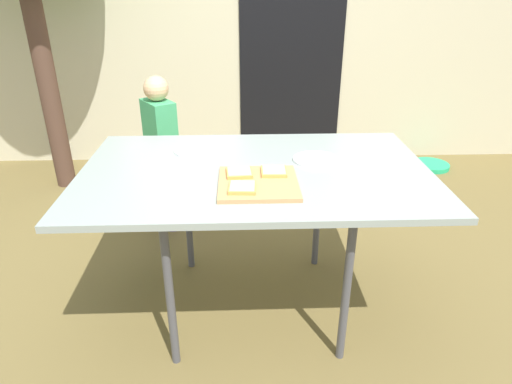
{
  "coord_description": "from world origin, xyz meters",
  "views": [
    {
      "loc": [
        -0.07,
        -1.87,
        1.56
      ],
      "look_at": [
        0.0,
        0.0,
        0.66
      ],
      "focal_mm": 31.42,
      "sensor_mm": 36.0,
      "label": 1
    }
  ],
  "objects_px": {
    "pizza_slice_near_left": "(242,187)",
    "garden_hose_coil": "(431,165)",
    "pizza_slice_far_left": "(239,173)",
    "plate_white_right": "(316,160)",
    "cutting_board": "(258,183)",
    "plate_white_left": "(196,150)",
    "pizza_slice_far_right": "(274,171)",
    "dining_table": "(255,178)",
    "child_left": "(162,146)"
  },
  "relations": [
    {
      "from": "pizza_slice_near_left",
      "to": "garden_hose_coil",
      "type": "bearing_deg",
      "value": 50.48
    },
    {
      "from": "pizza_slice_far_left",
      "to": "plate_white_right",
      "type": "bearing_deg",
      "value": 27.73
    },
    {
      "from": "cutting_board",
      "to": "pizza_slice_near_left",
      "type": "bearing_deg",
      "value": -131.51
    },
    {
      "from": "pizza_slice_far_left",
      "to": "plate_white_left",
      "type": "height_order",
      "value": "pizza_slice_far_left"
    },
    {
      "from": "pizza_slice_near_left",
      "to": "plate_white_left",
      "type": "xyz_separation_m",
      "value": [
        -0.23,
        0.49,
        -0.02
      ]
    },
    {
      "from": "cutting_board",
      "to": "plate_white_right",
      "type": "height_order",
      "value": "cutting_board"
    },
    {
      "from": "pizza_slice_far_right",
      "to": "pizza_slice_far_left",
      "type": "height_order",
      "value": "same"
    },
    {
      "from": "garden_hose_coil",
      "to": "dining_table",
      "type": "bearing_deg",
      "value": -132.15
    },
    {
      "from": "pizza_slice_near_left",
      "to": "plate_white_right",
      "type": "xyz_separation_m",
      "value": [
        0.35,
        0.34,
        -0.02
      ]
    },
    {
      "from": "pizza_slice_near_left",
      "to": "plate_white_right",
      "type": "relative_size",
      "value": 0.54
    },
    {
      "from": "plate_white_left",
      "to": "pizza_slice_near_left",
      "type": "bearing_deg",
      "value": -65.41
    },
    {
      "from": "cutting_board",
      "to": "garden_hose_coil",
      "type": "distance_m",
      "value": 2.71
    },
    {
      "from": "dining_table",
      "to": "plate_white_right",
      "type": "height_order",
      "value": "plate_white_right"
    },
    {
      "from": "plate_white_left",
      "to": "dining_table",
      "type": "bearing_deg",
      "value": -40.02
    },
    {
      "from": "pizza_slice_far_right",
      "to": "child_left",
      "type": "xyz_separation_m",
      "value": [
        -0.65,
        0.96,
        -0.22
      ]
    },
    {
      "from": "garden_hose_coil",
      "to": "pizza_slice_far_left",
      "type": "bearing_deg",
      "value": -131.87
    },
    {
      "from": "plate_white_right",
      "to": "plate_white_left",
      "type": "xyz_separation_m",
      "value": [
        -0.58,
        0.15,
        0.0
      ]
    },
    {
      "from": "pizza_slice_far_right",
      "to": "plate_white_left",
      "type": "distance_m",
      "value": 0.49
    },
    {
      "from": "dining_table",
      "to": "garden_hose_coil",
      "type": "bearing_deg",
      "value": 47.85
    },
    {
      "from": "child_left",
      "to": "garden_hose_coil",
      "type": "relative_size",
      "value": 3.16
    },
    {
      "from": "cutting_board",
      "to": "pizza_slice_far_left",
      "type": "distance_m",
      "value": 0.11
    },
    {
      "from": "pizza_slice_near_left",
      "to": "dining_table",
      "type": "bearing_deg",
      "value": 76.31
    },
    {
      "from": "pizza_slice_far_left",
      "to": "pizza_slice_near_left",
      "type": "relative_size",
      "value": 1.01
    },
    {
      "from": "dining_table",
      "to": "pizza_slice_far_left",
      "type": "distance_m",
      "value": 0.14
    },
    {
      "from": "pizza_slice_far_right",
      "to": "plate_white_left",
      "type": "xyz_separation_m",
      "value": [
        -0.36,
        0.33,
        -0.02
      ]
    },
    {
      "from": "pizza_slice_far_left",
      "to": "plate_white_right",
      "type": "xyz_separation_m",
      "value": [
        0.36,
        0.19,
        -0.02
      ]
    },
    {
      "from": "plate_white_left",
      "to": "garden_hose_coil",
      "type": "xyz_separation_m",
      "value": [
        1.95,
        1.59,
        -0.76
      ]
    },
    {
      "from": "cutting_board",
      "to": "child_left",
      "type": "xyz_separation_m",
      "value": [
        -0.58,
        1.05,
        -0.21
      ]
    },
    {
      "from": "plate_white_right",
      "to": "cutting_board",
      "type": "bearing_deg",
      "value": -136.79
    },
    {
      "from": "dining_table",
      "to": "child_left",
      "type": "height_order",
      "value": "child_left"
    },
    {
      "from": "child_left",
      "to": "garden_hose_coil",
      "type": "height_order",
      "value": "child_left"
    },
    {
      "from": "cutting_board",
      "to": "plate_white_right",
      "type": "bearing_deg",
      "value": 43.21
    },
    {
      "from": "pizza_slice_far_left",
      "to": "child_left",
      "type": "xyz_separation_m",
      "value": [
        -0.5,
        0.97,
        -0.22
      ]
    },
    {
      "from": "cutting_board",
      "to": "child_left",
      "type": "distance_m",
      "value": 1.21
    },
    {
      "from": "cutting_board",
      "to": "pizza_slice_far_left",
      "type": "height_order",
      "value": "pizza_slice_far_left"
    },
    {
      "from": "plate_white_right",
      "to": "child_left",
      "type": "xyz_separation_m",
      "value": [
        -0.86,
        0.78,
        -0.2
      ]
    },
    {
      "from": "pizza_slice_far_right",
      "to": "pizza_slice_near_left",
      "type": "bearing_deg",
      "value": -130.51
    },
    {
      "from": "pizza_slice_far_left",
      "to": "garden_hose_coil",
      "type": "bearing_deg",
      "value": 48.13
    },
    {
      "from": "pizza_slice_near_left",
      "to": "plate_white_right",
      "type": "bearing_deg",
      "value": 44.29
    },
    {
      "from": "dining_table",
      "to": "plate_white_left",
      "type": "relative_size",
      "value": 7.18
    },
    {
      "from": "pizza_slice_far_left",
      "to": "pizza_slice_near_left",
      "type": "bearing_deg",
      "value": -85.54
    },
    {
      "from": "cutting_board",
      "to": "pizza_slice_far_left",
      "type": "bearing_deg",
      "value": 135.66
    },
    {
      "from": "pizza_slice_far_left",
      "to": "child_left",
      "type": "relative_size",
      "value": 0.12
    },
    {
      "from": "cutting_board",
      "to": "pizza_slice_near_left",
      "type": "xyz_separation_m",
      "value": [
        -0.07,
        -0.08,
        0.02
      ]
    },
    {
      "from": "pizza_slice_far_left",
      "to": "plate_white_left",
      "type": "bearing_deg",
      "value": 122.09
    },
    {
      "from": "garden_hose_coil",
      "to": "cutting_board",
      "type": "bearing_deg",
      "value": -129.45
    },
    {
      "from": "child_left",
      "to": "pizza_slice_near_left",
      "type": "bearing_deg",
      "value": -65.49
    },
    {
      "from": "plate_white_right",
      "to": "garden_hose_coil",
      "type": "bearing_deg",
      "value": 51.85
    },
    {
      "from": "pizza_slice_far_left",
      "to": "pizza_slice_near_left",
      "type": "height_order",
      "value": "same"
    },
    {
      "from": "plate_white_left",
      "to": "pizza_slice_far_right",
      "type": "bearing_deg",
      "value": -42.38
    }
  ]
}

